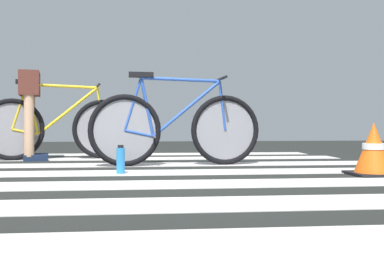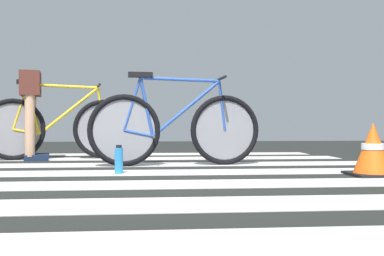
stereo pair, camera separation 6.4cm
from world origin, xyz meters
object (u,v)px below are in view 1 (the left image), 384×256
Objects in this scene: bicycle_1_of_2 at (176,128)px; bicycle_2_of_2 at (58,127)px; water_bottle at (121,160)px; traffic_cone at (374,150)px; cyclist_2_of_2 at (30,103)px.

bicycle_1_of_2 and bicycle_2_of_2 have the same top height.
bicycle_1_of_2 is at bearing 53.07° from water_bottle.
traffic_cone is (2.08, -0.29, 0.09)m from water_bottle.
water_bottle is (1.14, -1.51, -0.55)m from cyclist_2_of_2.
bicycle_2_of_2 reaches higher than traffic_cone.
bicycle_2_of_2 is 0.42m from cyclist_2_of_2.
bicycle_1_of_2 reaches higher than traffic_cone.
cyclist_2_of_2 is at bearing 150.68° from traffic_cone.
water_bottle is (-0.50, -0.67, -0.27)m from bicycle_1_of_2.
bicycle_2_of_2 is at bearing 147.31° from traffic_cone.
bicycle_2_of_2 is 1.67× the size of cyclist_2_of_2.
bicycle_1_of_2 is 1.85m from traffic_cone.
traffic_cone is (2.91, -1.86, -0.18)m from bicycle_2_of_2.
bicycle_1_of_2 is 0.88m from water_bottle.
bicycle_2_of_2 is at bearing 0.00° from cyclist_2_of_2.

